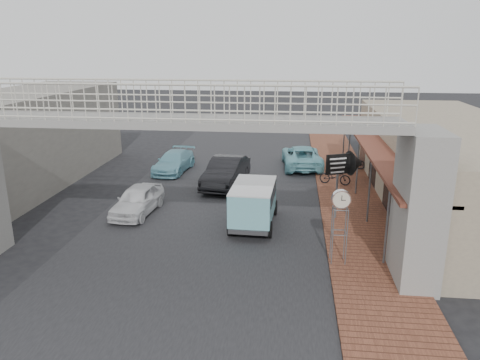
% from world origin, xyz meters
% --- Properties ---
extents(ground, '(120.00, 120.00, 0.00)m').
position_xyz_m(ground, '(0.00, 0.00, 0.00)').
color(ground, black).
rests_on(ground, ground).
extents(road_strip, '(10.00, 60.00, 0.01)m').
position_xyz_m(road_strip, '(0.00, 0.00, 0.01)').
color(road_strip, black).
rests_on(road_strip, ground).
extents(sidewalk, '(3.00, 40.00, 0.10)m').
position_xyz_m(sidewalk, '(6.50, 3.00, 0.05)').
color(sidewalk, brown).
rests_on(sidewalk, ground).
extents(shophouse_row, '(7.20, 18.00, 4.00)m').
position_xyz_m(shophouse_row, '(10.97, 4.00, 2.01)').
color(shophouse_row, gray).
rests_on(shophouse_row, ground).
extents(footbridge, '(16.40, 2.40, 6.34)m').
position_xyz_m(footbridge, '(0.00, -4.00, 3.18)').
color(footbridge, gray).
rests_on(footbridge, ground).
extents(building_far_left, '(5.00, 14.00, 5.00)m').
position_xyz_m(building_far_left, '(-11.00, 6.00, 2.50)').
color(building_far_left, gray).
rests_on(building_far_left, ground).
extents(white_hatchback, '(1.80, 3.88, 1.29)m').
position_xyz_m(white_hatchback, '(-3.35, 1.13, 0.64)').
color(white_hatchback, silver).
rests_on(white_hatchback, ground).
extents(dark_sedan, '(2.28, 4.91, 1.56)m').
position_xyz_m(dark_sedan, '(0.05, 5.87, 0.78)').
color(dark_sedan, black).
rests_on(dark_sedan, ground).
extents(angkot_curb, '(2.67, 5.13, 1.38)m').
position_xyz_m(angkot_curb, '(4.20, 10.39, 0.69)').
color(angkot_curb, '#70B7C2').
rests_on(angkot_curb, ground).
extents(angkot_far, '(2.09, 4.33, 1.21)m').
position_xyz_m(angkot_far, '(-3.53, 8.50, 0.61)').
color(angkot_far, '#6CABBB').
rests_on(angkot_far, ground).
extents(angkot_van, '(1.89, 3.88, 1.87)m').
position_xyz_m(angkot_van, '(2.05, 0.26, 1.19)').
color(angkot_van, black).
rests_on(angkot_van, ground).
extents(motorcycle_near, '(1.79, 1.03, 0.89)m').
position_xyz_m(motorcycle_near, '(5.96, 6.53, 0.54)').
color(motorcycle_near, black).
rests_on(motorcycle_near, sidewalk).
extents(motorcycle_far, '(1.52, 0.90, 0.88)m').
position_xyz_m(motorcycle_far, '(7.35, 10.06, 0.54)').
color(motorcycle_far, black).
rests_on(motorcycle_far, sidewalk).
extents(street_clock, '(0.65, 0.53, 2.64)m').
position_xyz_m(street_clock, '(5.30, -3.07, 2.29)').
color(street_clock, '#59595B').
rests_on(street_clock, sidewalk).
extents(arrow_sign, '(1.80, 1.22, 2.98)m').
position_xyz_m(arrow_sign, '(6.26, 1.60, 2.51)').
color(arrow_sign, '#59595B').
rests_on(arrow_sign, sidewalk).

